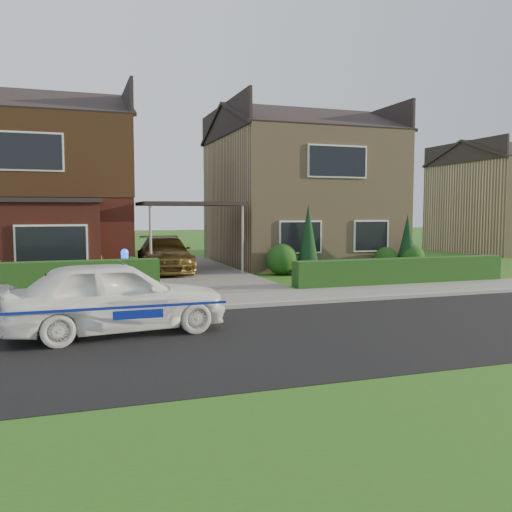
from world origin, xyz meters
name	(u,v)px	position (x,y,z in m)	size (l,w,h in m)	color
ground	(304,334)	(0.00, 0.00, 0.00)	(120.00, 120.00, 0.00)	#2C5416
road	(304,334)	(0.00, 0.00, 0.00)	(60.00, 6.00, 0.02)	black
kerb	(255,305)	(0.00, 3.05, 0.06)	(60.00, 0.16, 0.12)	#9E9993
sidewalk	(243,299)	(0.00, 4.10, 0.05)	(60.00, 2.00, 0.10)	slate
grass_verge	(487,431)	(0.00, -5.00, 0.00)	(60.00, 4.00, 0.01)	#2C5416
driveway	(190,272)	(0.00, 11.00, 0.06)	(3.80, 12.00, 0.12)	#666059
house_left	(32,176)	(-5.78, 13.90, 3.81)	(7.50, 9.53, 7.25)	maroon
house_right	(298,185)	(5.80, 13.99, 3.66)	(7.50, 8.06, 7.25)	#9B805F
carport_link	(190,205)	(0.00, 10.95, 2.66)	(3.80, 3.00, 2.77)	black
dwarf_wall	(12,299)	(-5.80, 5.30, 0.18)	(7.70, 0.25, 0.36)	maroon
hedge_left	(13,305)	(-5.80, 5.45, 0.00)	(7.50, 0.55, 0.90)	#103413
hedge_right	(402,286)	(5.80, 5.35, 0.00)	(7.50, 0.55, 0.80)	#103413
shrub_left_mid	(83,264)	(-4.00, 9.30, 0.66)	(1.32, 1.32, 1.32)	#103413
shrub_left_near	(131,268)	(-2.40, 9.60, 0.42)	(0.84, 0.84, 0.84)	#103413
shrub_right_near	(282,259)	(3.20, 9.40, 0.60)	(1.20, 1.20, 1.20)	#103413
shrub_right_mid	(386,259)	(7.80, 9.50, 0.48)	(0.96, 0.96, 0.96)	#103413
shrub_right_far	(411,257)	(8.80, 9.20, 0.54)	(1.08, 1.08, 1.08)	#103413
conifer_a	(308,241)	(4.20, 9.20, 1.30)	(0.90, 0.90, 2.60)	black
conifer_b	(407,244)	(8.60, 9.20, 1.10)	(0.90, 0.90, 2.20)	black
neighbour_right	(506,208)	(20.00, 16.00, 2.60)	(6.50, 7.00, 5.20)	#9B805F
police_car	(116,297)	(-3.52, 1.20, 0.73)	(3.95, 4.48, 1.63)	white
driveway_car	(165,254)	(-1.00, 10.92, 0.78)	(1.86, 4.57, 1.33)	brown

